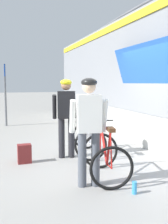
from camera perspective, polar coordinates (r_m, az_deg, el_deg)
ground_plane at (r=5.75m, az=4.69°, el=-10.39°), size 80.00×80.00×0.00m
cyclist_near_in_dark at (r=5.60m, az=-4.05°, el=0.17°), size 0.65×0.39×1.76m
cyclist_far_in_white at (r=4.01m, az=1.13°, el=-2.39°), size 0.65×0.38×1.76m
bicycle_near_silver at (r=5.92m, az=1.00°, el=-5.86°), size 0.95×1.21×0.99m
bicycle_far_red at (r=4.50m, az=4.86°, el=-9.94°), size 0.92×1.19×0.99m
backpack_on_platform at (r=5.50m, az=-13.36°, el=-9.19°), size 0.28×0.19×0.40m
water_bottle_near_the_bikes at (r=4.06m, az=11.38°, el=-16.49°), size 0.07×0.07×0.19m
platform_sign_post at (r=10.19m, az=-17.50°, el=6.01°), size 0.08×0.70×2.40m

